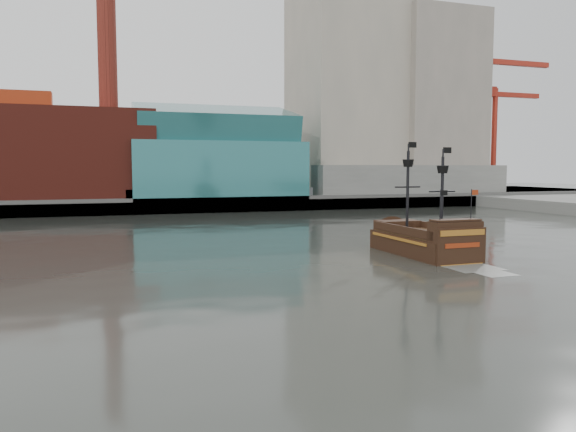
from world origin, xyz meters
name	(u,v)px	position (x,y,z in m)	size (l,w,h in m)	color
ground	(290,298)	(0.00, 0.00, 0.00)	(400.00, 400.00, 0.00)	#242621
promenade_far	(149,199)	(0.00, 92.00, 1.00)	(220.00, 60.00, 2.00)	slate
seawall	(165,206)	(0.00, 62.50, 1.30)	(220.00, 1.00, 2.60)	#4C4C49
skyline	(176,82)	(5.21, 84.56, 24.55)	(149.00, 45.00, 62.00)	#7E5F4B
crane_a	(490,119)	(78.63, 82.00, 19.11)	(22.50, 4.00, 32.25)	slate
crane_b	(495,137)	(88.23, 92.00, 15.57)	(19.10, 4.00, 26.25)	slate
pirate_ship	(424,244)	(16.15, 11.54, 0.95)	(4.52, 13.96, 10.43)	black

